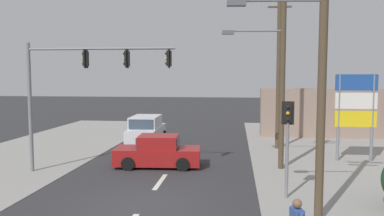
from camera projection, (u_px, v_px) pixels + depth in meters
ground_plane at (143, 206)px, 12.89m from camera, size 140.00×140.00×0.00m
lane_dash_mid at (160, 182)px, 15.86m from camera, size 0.20×2.40×0.01m
lane_dash_far at (178, 157)px, 20.81m from camera, size 0.20×2.40×0.01m
utility_pole_foreground_right at (318, 57)px, 11.22m from camera, size 3.78×0.55×9.30m
utility_pole_midground_right at (280, 66)px, 17.70m from camera, size 3.78×0.55×9.16m
utility_pole_background_right at (279, 66)px, 22.79m from camera, size 1.80×0.26×9.75m
traffic_signal_mast at (79, 79)px, 17.02m from camera, size 6.89×0.55×6.00m
pedestal_signal_right_kerb at (287, 133)px, 13.49m from camera, size 0.44×0.30×3.56m
shopping_plaza_sign at (356, 105)px, 19.47m from camera, size 2.10×0.16×4.60m
shopfront_wall_far at (344, 113)px, 27.30m from camera, size 12.00×1.00×3.60m
suv_oncoming_near at (146, 131)px, 24.64m from camera, size 2.14×4.58×1.90m
sedan_oncoming_mid at (158, 153)px, 18.49m from camera, size 4.34×2.12×1.56m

